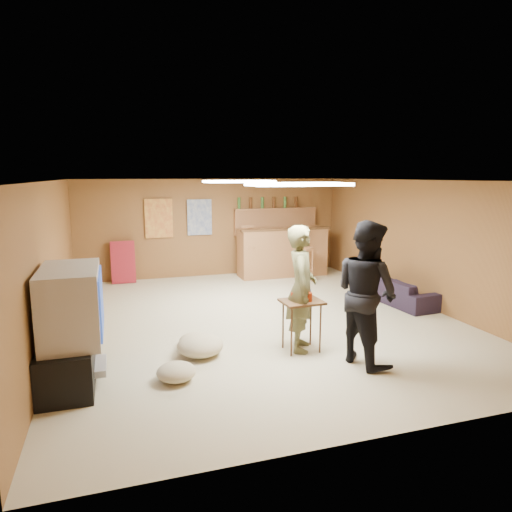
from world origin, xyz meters
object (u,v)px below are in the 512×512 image
object	(u,v)px
bar_counter	(282,252)
person_olive	(301,288)
tray_table	(301,326)
person_black	(366,293)
tv_body	(71,304)
sofa	(399,290)

from	to	relation	value
bar_counter	person_olive	distance (m)	4.53
tray_table	person_olive	bearing A→B (deg)	76.23
bar_counter	person_black	size ratio (longest dim) A/B	1.14
tv_body	bar_counter	bearing A→B (deg)	47.00
tv_body	sofa	world-z (taller)	tv_body
bar_counter	sofa	xyz separation A→B (m)	(1.20, -2.79, -0.32)
tv_body	bar_counter	world-z (taller)	tv_body
sofa	tray_table	size ratio (longest dim) A/B	2.32
tv_body	person_olive	distance (m)	2.78
person_olive	sofa	xyz separation A→B (m)	(2.57, 1.52, -0.60)
bar_counter	person_black	xyz separation A→B (m)	(-0.79, -4.93, 0.33)
person_black	tray_table	world-z (taller)	person_black
person_olive	person_black	world-z (taller)	person_black
tv_body	sofa	distance (m)	5.64
tv_body	person_black	world-z (taller)	person_black
bar_counter	person_black	bearing A→B (deg)	-99.10
tv_body	person_black	size ratio (longest dim) A/B	0.63
person_olive	sofa	world-z (taller)	person_olive
person_black	sofa	distance (m)	2.99
person_black	tv_body	bearing A→B (deg)	69.42
tv_body	sofa	bearing A→B (deg)	17.24
tray_table	sofa	bearing A→B (deg)	31.22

